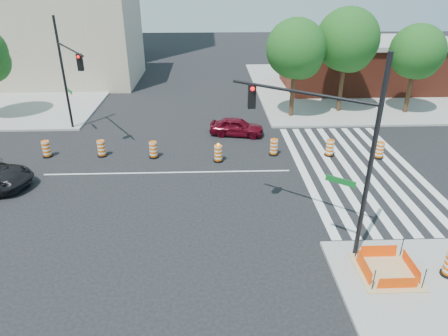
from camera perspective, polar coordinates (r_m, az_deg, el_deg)
The scene contains 20 objects.
ground at distance 23.06m, azimuth -8.03°, elevation -0.65°, with size 120.00×120.00×0.00m, color black.
sidewalk_ne at distance 42.75m, azimuth 19.60°, elevation 10.81°, with size 22.00×22.00×0.15m, color gray.
crosswalk_east at distance 24.45m, azimuth 18.41°, elevation -0.18°, with size 6.75×13.50×0.01m.
lane_centerline at distance 23.06m, azimuth -8.03°, elevation -0.64°, with size 14.00×0.12×0.01m, color silver.
excavation_pit at distance 16.62m, azimuth 22.22°, elevation -13.46°, with size 2.20×2.20×0.90m.
brick_storefront at distance 42.27m, azimuth 20.06°, elevation 13.72°, with size 16.50×8.50×4.60m.
beige_midrise at distance 45.19m, azimuth -21.87°, elevation 17.64°, with size 14.00×10.00×10.00m, color tan.
red_coupe at distance 28.00m, azimuth 1.83°, elevation 5.93°, with size 1.50×3.72×1.27m, color #570714.
signal_pole_se at distance 15.39m, azimuth 14.78°, elevation 4.57°, with size 4.87×3.70×7.91m.
signal_pole_nw at distance 28.66m, azimuth -21.42°, elevation 13.16°, with size 3.15×5.02×7.68m.
tree_north_c at distance 31.14m, azimuth 10.26°, elevation 15.99°, with size 4.40×4.40×7.49m.
tree_north_d at distance 33.20m, azimuth 17.20°, elevation 16.66°, with size 4.78×4.78×8.13m.
tree_north_e at distance 34.86m, azimuth 25.84°, elevation 14.37°, with size 4.10×4.10×6.98m.
median_drum_1 at distance 26.97m, azimuth -24.02°, elevation 2.43°, with size 0.60×0.60×1.02m.
median_drum_2 at distance 25.87m, azimuth -17.09°, elevation 2.63°, with size 0.60×0.60×1.02m.
median_drum_3 at distance 24.92m, azimuth -10.05°, elevation 2.52°, with size 0.60×0.60×1.02m.
median_drum_4 at distance 24.02m, azimuth -0.82°, elevation 2.05°, with size 0.60×0.60×1.18m.
median_drum_5 at distance 25.11m, azimuth 7.13°, elevation 2.92°, with size 0.60×0.60×1.02m.
median_drum_6 at distance 25.65m, azimuth 14.87°, elevation 2.72°, with size 0.60×0.60×1.02m.
median_drum_7 at distance 26.26m, azimuth 21.33°, elevation 2.32°, with size 0.60×0.60×1.02m.
Camera 1 is at (2.45, -20.50, 10.28)m, focal length 32.00 mm.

